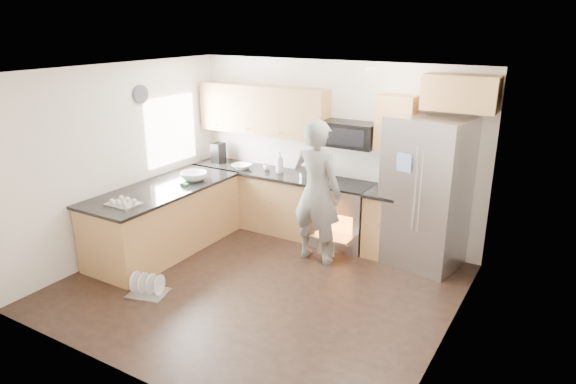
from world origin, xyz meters
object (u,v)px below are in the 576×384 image
Objects in this scene: dish_rack at (148,289)px; person at (317,192)px; stove_range at (344,200)px; refrigerator at (425,192)px.

person is at bearing 56.25° from dish_rack.
stove_range is 0.90× the size of refrigerator.
refrigerator reaches higher than stove_range.
dish_rack is (-1.26, -1.89, -0.90)m from person.
person is 3.73× the size of dish_rack.
stove_range is 0.92× the size of person.
refrigerator is 1.42m from person.
refrigerator is at bearing 0.36° from stove_range.
stove_range is 3.43× the size of dish_rack.
refrigerator is 3.81× the size of dish_rack.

